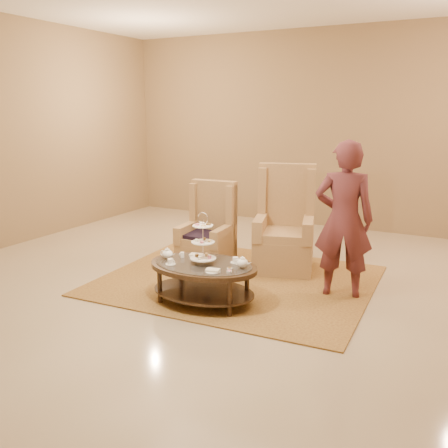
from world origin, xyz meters
The scene contains 8 objects.
ground centered at (0.00, 0.00, 0.00)m, with size 8.00×8.00×0.00m, color tan.
ceiling centered at (0.00, 0.00, 0.00)m, with size 8.00×8.00×0.02m, color white.
wall_back centered at (0.00, 4.00, 1.75)m, with size 8.00×0.04×3.50m, color #8D724D.
rug centered at (-0.09, 0.52, 0.01)m, with size 3.37×2.85×0.02m.
tea_table centered at (-0.10, -0.32, 0.38)m, with size 1.26×0.89×1.04m.
armchair_left centered at (-0.68, 0.82, 0.40)m, with size 0.67×0.70×1.18m.
armchair_right centered at (0.24, 1.27, 0.47)m, with size 0.95×0.96×1.40m.
person centered at (1.18, 0.63, 0.90)m, with size 0.74×0.57×1.80m.
Camera 1 is at (2.53, -4.84, 2.13)m, focal length 40.00 mm.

